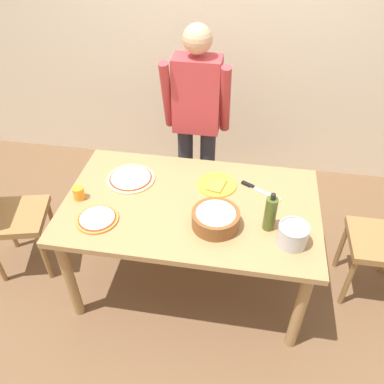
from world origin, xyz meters
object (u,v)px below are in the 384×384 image
(olive_oil_bottle, at_px, (270,213))
(chef_knife, at_px, (256,189))
(pizza_raw_on_board, at_px, (131,178))
(plate_with_slice, at_px, (217,185))
(popcorn_bowl, at_px, (216,218))
(cup_orange, at_px, (79,193))
(steel_pot, at_px, (293,235))
(chair_wooden_left, at_px, (3,210))
(person_cook, at_px, (197,118))
(dining_table, at_px, (191,214))
(pizza_cooked_on_tray, at_px, (97,219))

(olive_oil_bottle, relative_size, chef_knife, 0.96)
(pizza_raw_on_board, relative_size, plate_with_slice, 1.25)
(popcorn_bowl, xyz_separation_m, cup_orange, (-0.88, 0.10, -0.02))
(olive_oil_bottle, height_order, steel_pot, olive_oil_bottle)
(chair_wooden_left, distance_m, cup_orange, 0.67)
(person_cook, relative_size, plate_with_slice, 6.23)
(chef_knife, bearing_deg, dining_table, -152.92)
(pizza_raw_on_board, bearing_deg, person_cook, 58.54)
(steel_pot, height_order, cup_orange, steel_pot)
(cup_orange, bearing_deg, olive_oil_bottle, -3.32)
(steel_pot, relative_size, chef_knife, 0.65)
(chair_wooden_left, xyz_separation_m, pizza_cooked_on_tray, (0.79, -0.19, 0.23))
(person_cook, bearing_deg, olive_oil_bottle, -57.77)
(olive_oil_bottle, xyz_separation_m, chef_knife, (-0.08, 0.34, -0.11))
(olive_oil_bottle, bearing_deg, pizza_raw_on_board, 161.41)
(chef_knife, bearing_deg, cup_orange, -166.08)
(person_cook, xyz_separation_m, olive_oil_bottle, (0.56, -0.89, -0.07))
(plate_with_slice, bearing_deg, dining_table, -125.09)
(dining_table, xyz_separation_m, pizza_cooked_on_tray, (-0.53, -0.24, 0.10))
(plate_with_slice, distance_m, cup_orange, 0.89)
(pizza_cooked_on_tray, bearing_deg, dining_table, 24.59)
(pizza_raw_on_board, bearing_deg, chef_knife, 2.21)
(olive_oil_bottle, distance_m, chef_knife, 0.37)
(chair_wooden_left, relative_size, cup_orange, 11.18)
(dining_table, relative_size, chair_wooden_left, 1.68)
(popcorn_bowl, bearing_deg, pizza_cooked_on_tray, -174.24)
(pizza_raw_on_board, height_order, popcorn_bowl, popcorn_bowl)
(pizza_raw_on_board, xyz_separation_m, pizza_cooked_on_tray, (-0.09, -0.41, 0.00))
(olive_oil_bottle, bearing_deg, chair_wooden_left, 177.08)
(person_cook, relative_size, steel_pot, 9.34)
(chef_knife, bearing_deg, steel_pot, -64.29)
(chair_wooden_left, bearing_deg, pizza_raw_on_board, 13.91)
(pizza_raw_on_board, height_order, steel_pot, steel_pot)
(person_cook, height_order, steel_pot, person_cook)
(person_cook, xyz_separation_m, chef_knife, (0.48, -0.55, -0.17))
(dining_table, height_order, olive_oil_bottle, olive_oil_bottle)
(chair_wooden_left, distance_m, plate_with_slice, 1.50)
(popcorn_bowl, bearing_deg, chair_wooden_left, 175.28)
(person_cook, xyz_separation_m, chair_wooden_left, (-1.24, -0.80, -0.40))
(chair_wooden_left, distance_m, pizza_cooked_on_tray, 0.85)
(chair_wooden_left, height_order, cup_orange, chair_wooden_left)
(olive_oil_bottle, relative_size, steel_pot, 1.48)
(cup_orange, bearing_deg, pizza_raw_on_board, 42.28)
(dining_table, bearing_deg, steel_pot, -21.32)
(plate_with_slice, relative_size, steel_pot, 1.50)
(chair_wooden_left, xyz_separation_m, steel_pot, (1.93, -0.19, 0.29))
(dining_table, bearing_deg, pizza_cooked_on_tray, -155.41)
(chair_wooden_left, bearing_deg, person_cook, 32.96)
(plate_with_slice, bearing_deg, pizza_raw_on_board, -177.26)
(pizza_raw_on_board, height_order, plate_with_slice, plate_with_slice)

